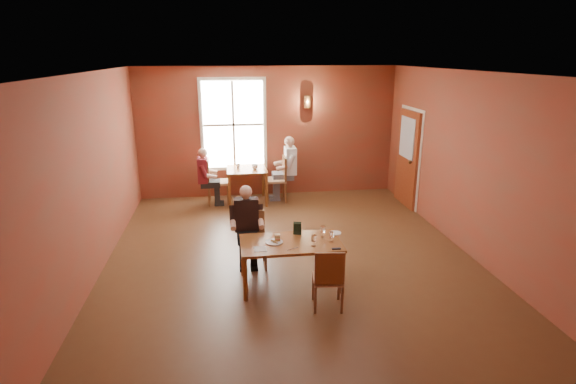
{
  "coord_description": "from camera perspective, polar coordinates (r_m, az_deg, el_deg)",
  "views": [
    {
      "loc": [
        -1.01,
        -6.88,
        3.26
      ],
      "look_at": [
        0.0,
        0.2,
        1.05
      ],
      "focal_mm": 28.0,
      "sensor_mm": 36.0,
      "label": 1
    }
  ],
  "objects": [
    {
      "name": "ground",
      "position": [
        7.68,
        0.21,
        -7.95
      ],
      "size": [
        6.0,
        7.0,
        0.01
      ],
      "primitive_type": "cube",
      "color": "brown",
      "rests_on": "ground"
    },
    {
      "name": "wall_back",
      "position": [
        10.57,
        -2.54,
        7.58
      ],
      "size": [
        6.0,
        0.04,
        3.0
      ],
      "primitive_type": "cube",
      "color": "brown",
      "rests_on": "ground"
    },
    {
      "name": "wall_front",
      "position": [
        3.94,
        7.71,
        -9.53
      ],
      "size": [
        6.0,
        0.04,
        3.0
      ],
      "primitive_type": "cube",
      "color": "brown",
      "rests_on": "ground"
    },
    {
      "name": "wall_left",
      "position": [
        7.37,
        -23.53,
        1.92
      ],
      "size": [
        0.04,
        7.0,
        3.0
      ],
      "primitive_type": "cube",
      "color": "brown",
      "rests_on": "ground"
    },
    {
      "name": "wall_right",
      "position": [
        8.15,
        21.63,
        3.49
      ],
      "size": [
        0.04,
        7.0,
        3.0
      ],
      "primitive_type": "cube",
      "color": "brown",
      "rests_on": "ground"
    },
    {
      "name": "ceiling",
      "position": [
        6.95,
        0.24,
        15.04
      ],
      "size": [
        6.0,
        7.0,
        0.04
      ],
      "primitive_type": "cube",
      "color": "white",
      "rests_on": "wall_back"
    },
    {
      "name": "window",
      "position": [
        10.45,
        -6.95,
        8.47
      ],
      "size": [
        1.36,
        0.1,
        1.96
      ],
      "primitive_type": "cube",
      "color": "white",
      "rests_on": "wall_back"
    },
    {
      "name": "door",
      "position": [
        10.23,
        14.85,
        4.13
      ],
      "size": [
        0.12,
        1.04,
        2.1
      ],
      "primitive_type": "cube",
      "color": "maroon",
      "rests_on": "ground"
    },
    {
      "name": "wall_sconce",
      "position": [
        10.5,
        2.45,
        11.38
      ],
      "size": [
        0.16,
        0.16,
        0.28
      ],
      "primitive_type": "cylinder",
      "color": "brown",
      "rests_on": "wall_back"
    },
    {
      "name": "main_table",
      "position": [
        6.61,
        0.36,
        -9.05
      ],
      "size": [
        1.44,
        0.81,
        0.68
      ],
      "primitive_type": null,
      "color": "brown",
      "rests_on": "ground"
    },
    {
      "name": "chair_diner_main",
      "position": [
        7.11,
        -4.43,
        -6.22
      ],
      "size": [
        0.39,
        0.39,
        0.89
      ],
      "primitive_type": null,
      "rotation": [
        0.0,
        0.0,
        3.14
      ],
      "color": "#4A2916",
      "rests_on": "ground"
    },
    {
      "name": "diner_main",
      "position": [
        7.01,
        -4.44,
        -4.98
      ],
      "size": [
        0.5,
        0.5,
        1.24
      ],
      "primitive_type": null,
      "rotation": [
        0.0,
        0.0,
        3.14
      ],
      "color": "black",
      "rests_on": "ground"
    },
    {
      "name": "chair_empty",
      "position": [
        6.05,
        5.06,
        -10.73
      ],
      "size": [
        0.43,
        0.43,
        0.87
      ],
      "primitive_type": null,
      "rotation": [
        0.0,
        0.0,
        -0.12
      ],
      "color": "#5F3017",
      "rests_on": "ground"
    },
    {
      "name": "plate_food",
      "position": [
        6.44,
        -1.78,
        -6.32
      ],
      "size": [
        0.26,
        0.26,
        0.03
      ],
      "primitive_type": "cylinder",
      "rotation": [
        0.0,
        0.0,
        0.03
      ],
      "color": "white",
      "rests_on": "main_table"
    },
    {
      "name": "sandwich",
      "position": [
        6.47,
        -1.34,
        -5.92
      ],
      "size": [
        0.08,
        0.08,
        0.09
      ],
      "primitive_type": "cube",
      "rotation": [
        0.0,
        0.0,
        -0.04
      ],
      "color": "tan",
      "rests_on": "main_table"
    },
    {
      "name": "goblet_a",
      "position": [
        6.62,
        4.43,
        -5.0
      ],
      "size": [
        0.1,
        0.1,
        0.18
      ],
      "primitive_type": null,
      "rotation": [
        0.0,
        0.0,
        0.43
      ],
      "color": "white",
      "rests_on": "main_table"
    },
    {
      "name": "goblet_b",
      "position": [
        6.47,
        5.58,
        -5.65
      ],
      "size": [
        0.09,
        0.09,
        0.17
      ],
      "primitive_type": null,
      "rotation": [
        0.0,
        0.0,
        0.36
      ],
      "color": "white",
      "rests_on": "main_table"
    },
    {
      "name": "goblet_c",
      "position": [
        6.3,
        3.32,
        -6.14
      ],
      "size": [
        0.09,
        0.09,
        0.18
      ],
      "primitive_type": null,
      "rotation": [
        0.0,
        0.0,
        0.25
      ],
      "color": "silver",
      "rests_on": "main_table"
    },
    {
      "name": "menu_stand",
      "position": [
        6.69,
        1.19,
        -4.64
      ],
      "size": [
        0.13,
        0.09,
        0.19
      ],
      "primitive_type": "cube",
      "rotation": [
        0.0,
        0.0,
        -0.29
      ],
      "color": "black",
      "rests_on": "main_table"
    },
    {
      "name": "knife",
      "position": [
        6.25,
        0.6,
        -7.23
      ],
      "size": [
        0.17,
        0.1,
        0.0
      ],
      "primitive_type": "cube",
      "rotation": [
        0.0,
        0.0,
        0.5
      ],
      "color": "silver",
      "rests_on": "main_table"
    },
    {
      "name": "napkin",
      "position": [
        6.25,
        -3.54,
        -7.24
      ],
      "size": [
        0.17,
        0.17,
        0.01
      ],
      "primitive_type": "cube",
      "rotation": [
        0.0,
        0.0,
        -0.01
      ],
      "color": "white",
      "rests_on": "main_table"
    },
    {
      "name": "side_plate",
      "position": [
        6.8,
        6.02,
        -5.2
      ],
      "size": [
        0.19,
        0.19,
        0.01
      ],
      "primitive_type": "cylinder",
      "rotation": [
        0.0,
        0.0,
        0.07
      ],
      "color": "white",
      "rests_on": "main_table"
    },
    {
      "name": "sunglasses",
      "position": [
        6.28,
        6.15,
        -7.16
      ],
      "size": [
        0.12,
        0.04,
        0.02
      ],
      "primitive_type": "cube",
      "rotation": [
        0.0,
        0.0,
        -0.04
      ],
      "color": "black",
      "rests_on": "main_table"
    },
    {
      "name": "second_table",
      "position": [
        10.25,
        -5.21,
        0.85
      ],
      "size": [
        0.89,
        0.89,
        0.78
      ],
      "primitive_type": null,
      "color": "brown",
      "rests_on": "ground"
    },
    {
      "name": "chair_diner_white",
      "position": [
        10.26,
        -1.61,
        1.68
      ],
      "size": [
        0.46,
        0.46,
        1.04
      ],
      "primitive_type": null,
      "rotation": [
        0.0,
        0.0,
        1.57
      ],
      "color": "#432712",
      "rests_on": "ground"
    },
    {
      "name": "diner_white",
      "position": [
        10.22,
        -1.45,
        2.72
      ],
      "size": [
        0.57,
        0.57,
        1.42
      ],
      "primitive_type": null,
      "rotation": [
        0.0,
        0.0,
        1.57
      ],
      "color": "white",
      "rests_on": "ground"
    },
    {
      "name": "chair_diner_maroon",
      "position": [
        10.2,
        -8.88,
        1.37
      ],
      "size": [
        0.46,
        0.46,
        1.03
      ],
      "primitive_type": null,
      "rotation": [
        0.0,
        0.0,
        -1.57
      ],
      "color": "#5B2F1A",
      "rests_on": "ground"
    },
    {
      "name": "diner_maroon",
      "position": [
        10.18,
        -9.08,
        1.96
      ],
      "size": [
        0.5,
        0.5,
        1.25
      ],
      "primitive_type": null,
      "rotation": [
        0.0,
        0.0,
        -1.57
      ],
      "color": "maroon",
      "rests_on": "ground"
    },
    {
      "name": "cup_a",
      "position": [
        10.08,
        -4.23,
        3.21
      ],
      "size": [
        0.16,
        0.16,
        0.11
      ],
      "primitive_type": "imported",
      "rotation": [
        0.0,
        0.0,
        -0.22
      ],
      "color": "beige",
      "rests_on": "second_table"
    },
    {
      "name": "cup_b",
      "position": [
        10.21,
        -6.36,
        3.29
      ],
      "size": [
        0.12,
        0.12,
        0.09
      ],
      "primitive_type": "imported",
      "rotation": [
        0.0,
        0.0,
        -0.3
      ],
      "color": "silver",
      "rests_on": "second_table"
    }
  ]
}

